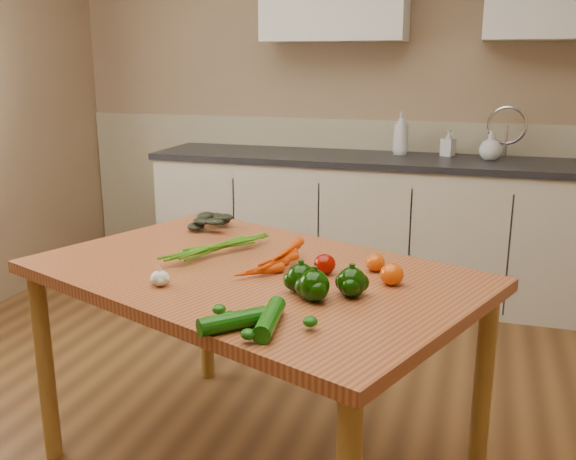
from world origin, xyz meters
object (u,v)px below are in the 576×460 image
(pepper_a, at_px, (301,278))
(pepper_c, at_px, (314,286))
(carrot_bunch, at_px, (258,254))
(tomato_c, at_px, (392,274))
(soap_bottle_a, at_px, (401,133))
(tomato_b, at_px, (375,263))
(pepper_b, at_px, (352,282))
(table, at_px, (253,294))
(soap_bottle_c, at_px, (491,146))
(leafy_greens, at_px, (211,217))
(soap_bottle_b, at_px, (448,143))
(zucchini_a, at_px, (270,319))
(tomato_a, at_px, (325,264))
(zucchini_b, at_px, (233,321))
(garlic_bulb, at_px, (160,278))

(pepper_a, xyz_separation_m, pepper_c, (0.06, -0.06, 0.00))
(carrot_bunch, height_order, tomato_c, carrot_bunch)
(soap_bottle_a, xyz_separation_m, tomato_c, (0.27, -2.19, -0.21))
(soap_bottle_a, height_order, tomato_b, soap_bottle_a)
(carrot_bunch, xyz_separation_m, pepper_b, (0.37, -0.21, 0.01))
(table, distance_m, soap_bottle_c, 2.26)
(leafy_greens, height_order, pepper_a, leafy_greens)
(table, distance_m, soap_bottle_b, 2.28)
(soap_bottle_a, height_order, soap_bottle_b, soap_bottle_a)
(table, relative_size, leafy_greens, 8.17)
(table, bearing_deg, soap_bottle_b, 98.97)
(pepper_b, distance_m, zucchini_a, 0.34)
(table, relative_size, pepper_c, 18.62)
(soap_bottle_b, distance_m, pepper_b, 2.36)
(soap_bottle_c, xyz_separation_m, pepper_b, (-0.38, -2.27, -0.15))
(zucchini_a, bearing_deg, tomato_c, 59.03)
(carrot_bunch, bearing_deg, tomato_a, 14.73)
(tomato_a, height_order, zucchini_b, tomato_a)
(pepper_b, relative_size, zucchini_b, 0.47)
(tomato_c, bearing_deg, pepper_a, -150.01)
(tomato_c, bearing_deg, soap_bottle_a, 97.10)
(table, bearing_deg, pepper_a, -14.60)
(soap_bottle_c, bearing_deg, pepper_b, 24.30)
(table, bearing_deg, garlic_bulb, -111.03)
(soap_bottle_a, bearing_deg, garlic_bulb, -107.41)
(soap_bottle_b, bearing_deg, table, 98.66)
(carrot_bunch, relative_size, zucchini_a, 1.26)
(table, relative_size, pepper_a, 19.34)
(pepper_a, height_order, pepper_b, same)
(carrot_bunch, relative_size, tomato_c, 3.65)
(garlic_bulb, xyz_separation_m, zucchini_b, (0.35, -0.25, -0.00))
(soap_bottle_a, distance_m, tomato_c, 2.22)
(soap_bottle_a, bearing_deg, pepper_b, -93.18)
(zucchini_a, bearing_deg, tomato_b, 71.32)
(soap_bottle_a, bearing_deg, pepper_a, -97.02)
(soap_bottle_c, xyz_separation_m, carrot_bunch, (-0.75, -2.06, -0.15))
(carrot_bunch, relative_size, pepper_a, 3.08)
(soap_bottle_c, xyz_separation_m, garlic_bulb, (-0.98, -2.36, -0.17))
(pepper_b, height_order, pepper_c, pepper_c)
(pepper_a, bearing_deg, tomato_b, 55.59)
(table, xyz_separation_m, carrot_bunch, (0.00, 0.06, 0.13))
(soap_bottle_a, bearing_deg, pepper_c, -95.67)
(pepper_c, bearing_deg, tomato_a, 96.77)
(garlic_bulb, distance_m, pepper_b, 0.60)
(zucchini_a, bearing_deg, garlic_bulb, 154.59)
(table, distance_m, pepper_b, 0.43)
(soap_bottle_b, xyz_separation_m, tomato_a, (-0.25, -2.18, -0.15))
(pepper_a, xyz_separation_m, zucchini_b, (-0.09, -0.33, -0.02))
(soap_bottle_c, bearing_deg, table, 14.15)
(table, height_order, tomato_b, tomato_b)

